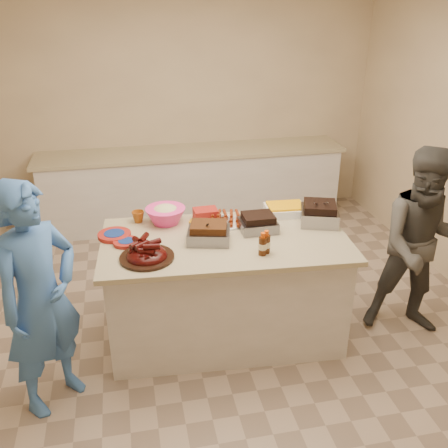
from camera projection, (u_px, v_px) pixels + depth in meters
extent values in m
cube|color=#47230F|center=(209.00, 241.00, 3.75)|extent=(0.36, 0.30, 0.09)
cube|color=black|center=(258.00, 230.00, 3.92)|extent=(0.28, 0.23, 0.08)
cube|color=gray|center=(319.00, 223.00, 4.05)|extent=(0.37, 0.37, 0.12)
cylinder|color=silver|center=(225.00, 223.00, 4.03)|extent=(0.36, 0.36, 0.05)
cube|color=#FFB506|center=(285.00, 214.00, 4.21)|extent=(0.35, 0.27, 0.09)
cylinder|color=#3A1907|center=(266.00, 253.00, 3.58)|extent=(0.06, 0.06, 0.17)
cylinder|color=#3A1907|center=(262.00, 255.00, 3.56)|extent=(0.06, 0.06, 0.17)
cylinder|color=orange|center=(191.00, 230.00, 3.91)|extent=(0.04, 0.04, 0.11)
imported|color=silver|center=(222.00, 223.00, 4.03)|extent=(0.14, 0.05, 0.13)
cylinder|color=maroon|center=(115.00, 237.00, 3.81)|extent=(0.27, 0.27, 0.03)
cylinder|color=maroon|center=(126.00, 244.00, 3.71)|extent=(0.21, 0.21, 0.03)
imported|color=#944C11|center=(139.00, 222.00, 4.06)|extent=(0.11, 0.10, 0.10)
cube|color=maroon|center=(206.00, 220.00, 4.10)|extent=(0.20, 0.15, 0.10)
imported|color=#3C6EBC|center=(59.00, 396.00, 3.52)|extent=(1.56, 1.57, 0.39)
imported|color=#484641|center=(408.00, 327.00, 4.24)|extent=(1.21, 1.73, 0.59)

